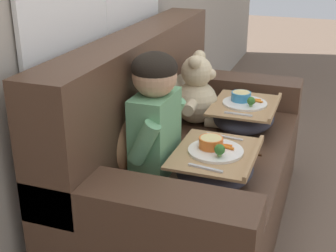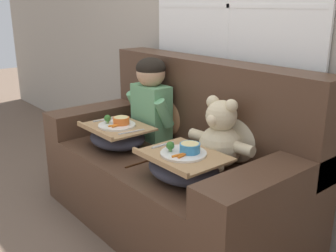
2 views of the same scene
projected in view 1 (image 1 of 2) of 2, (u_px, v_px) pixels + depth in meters
The scene contains 8 objects.
ground_plane at pixel (195, 225), 2.51m from camera, with size 14.00×14.00×0.00m, color brown.
couch at pixel (184, 163), 2.40m from camera, with size 1.69×0.86×1.01m.
throw_pillow_behind_child at pixel (126, 129), 2.07m from camera, with size 0.39×0.19×0.40m.
throw_pillow_behind_teddy at pixel (173, 88), 2.61m from camera, with size 0.37×0.18×0.38m.
child_figure at pixel (155, 109), 1.98m from camera, with size 0.38×0.19×0.54m.
teddy_bear at pixel (197, 94), 2.57m from camera, with size 0.43×0.30×0.40m.
lap_tray_child at pixel (215, 165), 1.98m from camera, with size 0.41×0.34×0.20m.
lap_tray_teddy at pixel (244, 115), 2.52m from camera, with size 0.43×0.34×0.20m.
Camera 1 is at (-2.04, -0.58, 1.46)m, focal length 50.00 mm.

